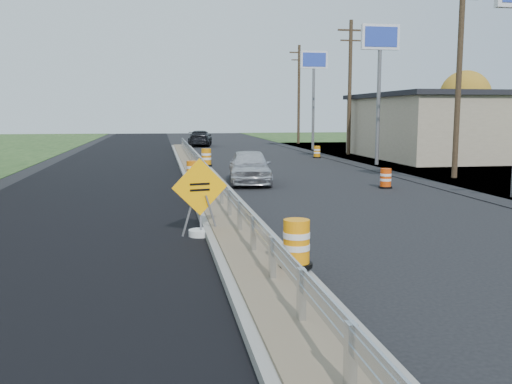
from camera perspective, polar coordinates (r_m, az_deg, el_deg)
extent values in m
plane|color=black|center=(15.56, -2.66, -3.15)|extent=(140.00, 140.00, 0.00)
cube|color=black|center=(25.47, -15.31, 0.92)|extent=(7.20, 120.00, 0.01)
cube|color=gray|center=(23.42, -5.03, 0.78)|extent=(1.60, 55.00, 0.18)
cube|color=brown|center=(23.40, -5.03, 1.06)|extent=(1.25, 55.00, 0.05)
cube|color=silver|center=(5.98, 9.43, -15.89)|extent=(0.10, 0.15, 0.70)
cube|color=silver|center=(7.78, 4.57, -10.13)|extent=(0.10, 0.15, 0.70)
cube|color=silver|center=(9.65, 1.66, -6.52)|extent=(0.10, 0.15, 0.70)
cube|color=silver|center=(11.57, -0.28, -4.08)|extent=(0.10, 0.15, 0.70)
cube|color=silver|center=(13.51, -1.65, -2.34)|extent=(0.10, 0.15, 0.70)
cube|color=silver|center=(15.46, -2.67, -1.04)|extent=(0.10, 0.15, 0.70)
cube|color=silver|center=(17.43, -3.47, -0.03)|extent=(0.10, 0.15, 0.70)
cube|color=silver|center=(19.40, -4.10, 0.77)|extent=(0.10, 0.15, 0.70)
cube|color=silver|center=(21.38, -4.62, 1.43)|extent=(0.10, 0.15, 0.70)
cube|color=silver|center=(23.36, -5.04, 1.98)|extent=(0.10, 0.15, 0.70)
cube|color=silver|center=(25.35, -5.41, 2.43)|extent=(0.10, 0.15, 0.70)
cube|color=silver|center=(27.33, -5.71, 2.83)|extent=(0.10, 0.15, 0.70)
cube|color=silver|center=(29.32, -5.98, 3.17)|extent=(0.10, 0.15, 0.70)
cube|color=silver|center=(31.31, -6.22, 3.46)|extent=(0.10, 0.15, 0.70)
cube|color=silver|center=(33.30, -6.42, 3.72)|extent=(0.10, 0.15, 0.70)
cube|color=silver|center=(35.29, -6.60, 3.96)|extent=(0.10, 0.15, 0.70)
cube|color=silver|center=(37.29, -6.77, 4.16)|extent=(0.10, 0.15, 0.70)
cube|color=silver|center=(39.28, -6.91, 4.35)|extent=(0.10, 0.15, 0.70)
cube|color=silver|center=(41.28, -7.05, 4.51)|extent=(0.10, 0.15, 0.70)
cube|color=silver|center=(43.27, -7.17, 4.67)|extent=(0.10, 0.15, 0.70)
cube|color=silver|center=(45.27, -7.28, 4.81)|extent=(0.10, 0.15, 0.70)
cube|color=silver|center=(47.26, -7.38, 4.93)|extent=(0.10, 0.15, 0.70)
cube|color=silver|center=(24.33, -5.24, 2.68)|extent=(0.04, 46.00, 0.34)
cube|color=silver|center=(24.34, -5.24, 2.50)|extent=(0.06, 46.00, 0.03)
cube|color=silver|center=(24.33, -5.24, 2.87)|extent=(0.06, 46.00, 0.03)
cube|color=tan|center=(41.94, 23.54, 5.92)|extent=(18.00, 12.00, 4.00)
cube|color=black|center=(41.94, 23.70, 8.81)|extent=(18.50, 12.50, 0.30)
cube|color=black|center=(37.83, 12.01, 5.64)|extent=(0.08, 7.20, 2.20)
cylinder|color=slate|center=(33.52, 12.14, 8.45)|extent=(0.22, 0.22, 6.80)
cube|color=white|center=(33.78, 12.33, 14.91)|extent=(2.20, 0.25, 1.40)
cube|color=#263FB2|center=(33.78, 12.33, 14.91)|extent=(1.90, 0.30, 1.10)
cylinder|color=slate|center=(46.82, 5.75, 8.38)|extent=(0.22, 0.22, 6.80)
cube|color=white|center=(47.01, 5.81, 13.02)|extent=(2.20, 0.25, 1.40)
cube|color=#263FB2|center=(47.01, 5.81, 13.02)|extent=(1.90, 0.30, 1.10)
cylinder|color=#473523|center=(27.65, 19.64, 11.02)|extent=(0.26, 0.26, 9.40)
cylinder|color=#473523|center=(41.41, 9.35, 10.19)|extent=(0.26, 0.26, 9.40)
cube|color=#473523|center=(41.76, 9.48, 15.67)|extent=(1.90, 0.12, 0.12)
cube|color=#473523|center=(41.67, 9.46, 14.72)|extent=(1.50, 0.10, 0.10)
cylinder|color=#473523|center=(55.81, 4.30, 9.65)|extent=(0.26, 0.26, 9.40)
cube|color=#473523|center=(56.07, 4.35, 13.74)|extent=(1.90, 0.12, 0.12)
cube|color=#473523|center=(56.01, 4.34, 13.03)|extent=(1.50, 0.10, 0.10)
cylinder|color=#473523|center=(56.51, 20.04, 5.97)|extent=(0.36, 0.36, 3.08)
sphere|color=gold|center=(56.52, 20.18, 9.02)|extent=(4.62, 4.62, 4.62)
cylinder|color=white|center=(13.97, -5.58, -4.11)|extent=(0.58, 0.58, 0.16)
cube|color=slate|center=(13.87, -6.79, -2.39)|extent=(0.34, 0.11, 1.00)
cube|color=slate|center=(13.91, -4.41, -2.33)|extent=(0.34, 0.11, 1.00)
cube|color=slate|center=(13.94, -5.62, -2.33)|extent=(0.10, 0.26, 1.02)
cube|color=#FFA605|center=(13.78, -5.64, 0.51)|extent=(1.36, 0.33, 1.39)
cube|color=black|center=(13.75, -5.64, 0.79)|extent=(0.48, 0.12, 0.05)
cube|color=black|center=(13.77, -5.63, 0.20)|extent=(0.48, 0.12, 0.05)
cylinder|color=black|center=(10.38, 4.04, -7.27)|extent=(0.59, 0.59, 0.08)
cylinder|color=orange|center=(10.28, 4.06, -5.04)|extent=(0.47, 0.47, 0.83)
cylinder|color=white|center=(10.25, 4.07, -4.29)|extent=(0.49, 0.49, 0.11)
cylinder|color=white|center=(10.30, 4.06, -5.47)|extent=(0.49, 0.49, 0.11)
cylinder|color=black|center=(23.54, -6.41, 1.24)|extent=(0.55, 0.55, 0.07)
cylinder|color=#DB6609|center=(23.50, -6.42, 2.17)|extent=(0.44, 0.44, 0.77)
cylinder|color=white|center=(23.49, -6.42, 2.48)|extent=(0.45, 0.45, 0.10)
cylinder|color=white|center=(23.51, -6.42, 1.99)|extent=(0.45, 0.45, 0.10)
cylinder|color=black|center=(29.89, -4.98, 2.68)|extent=(0.62, 0.62, 0.08)
cylinder|color=orange|center=(29.85, -4.99, 3.51)|extent=(0.50, 0.50, 0.87)
cylinder|color=white|center=(29.84, -5.00, 3.78)|extent=(0.51, 0.51, 0.11)
cylinder|color=white|center=(29.86, -4.99, 3.35)|extent=(0.51, 0.51, 0.11)
cylinder|color=black|center=(23.37, 12.81, 0.47)|extent=(0.54, 0.54, 0.07)
cylinder|color=#E84409|center=(23.32, 12.84, 1.39)|extent=(0.43, 0.43, 0.76)
cylinder|color=white|center=(23.31, 12.85, 1.69)|extent=(0.44, 0.44, 0.10)
cylinder|color=white|center=(23.33, 12.84, 1.21)|extent=(0.44, 0.44, 0.10)
cylinder|color=black|center=(38.51, 6.11, 3.48)|extent=(0.54, 0.54, 0.07)
cylinder|color=orange|center=(38.49, 6.12, 4.04)|extent=(0.43, 0.43, 0.75)
cylinder|color=white|center=(38.48, 6.12, 4.22)|extent=(0.44, 0.44, 0.10)
cylinder|color=white|center=(38.49, 6.12, 3.93)|extent=(0.44, 0.44, 0.10)
imported|color=silver|center=(24.24, -0.64, 2.57)|extent=(2.13, 4.41, 1.45)
imported|color=black|center=(52.08, -5.60, 5.37)|extent=(2.61, 5.08, 1.41)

